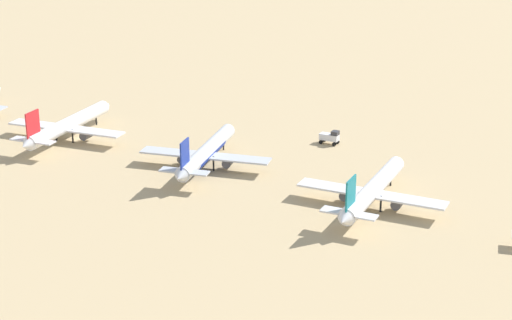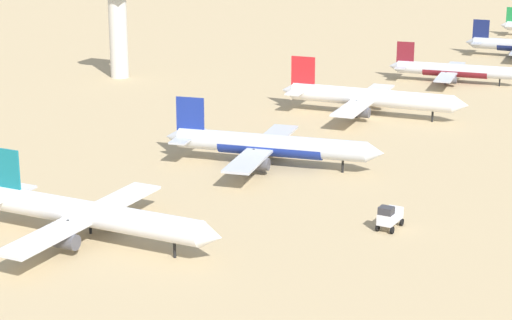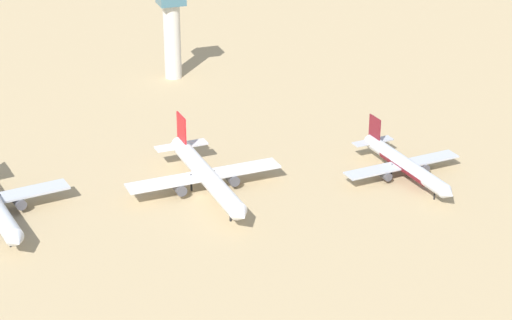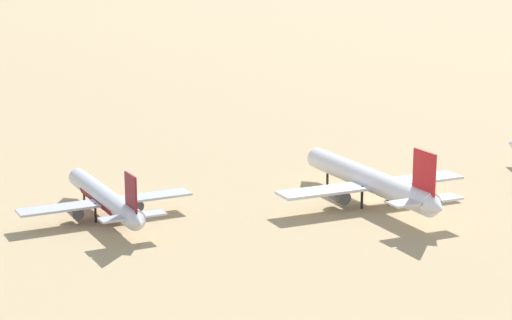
# 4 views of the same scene
# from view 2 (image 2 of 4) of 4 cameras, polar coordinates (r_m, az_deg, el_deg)

# --- Properties ---
(ground_plane) EXTENTS (1800.00, 1800.00, 0.00)m
(ground_plane) POSITION_cam_2_polar(r_m,az_deg,el_deg) (210.88, 6.99, 2.52)
(ground_plane) COLOR tan
(parked_jet_1) EXTENTS (41.67, 33.75, 12.05)m
(parked_jet_1) POSITION_cam_2_polar(r_m,az_deg,el_deg) (138.36, -9.93, -3.26)
(parked_jet_1) COLOR white
(parked_jet_1) RESTS_ON ground
(parked_jet_2) EXTENTS (41.22, 33.70, 11.92)m
(parked_jet_2) POSITION_cam_2_polar(r_m,az_deg,el_deg) (172.56, 0.78, 0.89)
(parked_jet_2) COLOR silver
(parked_jet_2) RESTS_ON ground
(parked_jet_3) EXTENTS (42.66, 34.67, 12.30)m
(parked_jet_3) POSITION_cam_2_polar(r_m,az_deg,el_deg) (211.83, 6.80, 3.74)
(parked_jet_3) COLOR white
(parked_jet_3) RESTS_ON ground
(parked_jet_4) EXTENTS (34.96, 28.49, 10.08)m
(parked_jet_4) POSITION_cam_2_polar(r_m,az_deg,el_deg) (251.00, 11.81, 5.29)
(parked_jet_4) COLOR silver
(parked_jet_4) RESTS_ON ground
(service_truck) EXTENTS (2.94, 5.33, 3.90)m
(service_truck) POSITION_cam_2_polar(r_m,az_deg,el_deg) (143.19, 8.02, -3.34)
(service_truck) COLOR silver
(service_truck) RESTS_ON ground
(control_tower) EXTENTS (7.20, 7.20, 25.08)m
(control_tower) POSITION_cam_2_polar(r_m,az_deg,el_deg) (254.16, -8.29, 8.07)
(control_tower) COLOR beige
(control_tower) RESTS_ON ground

